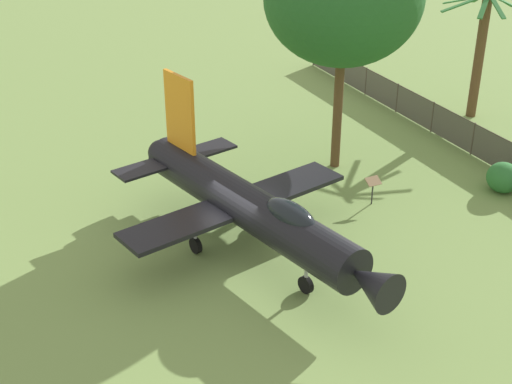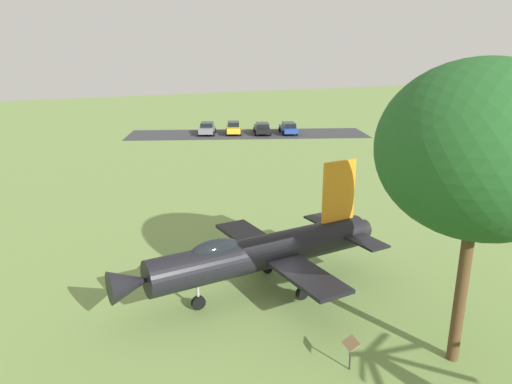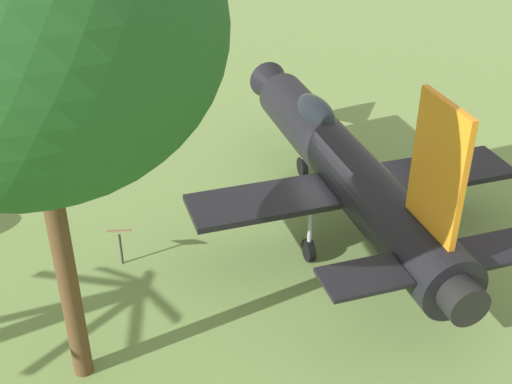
% 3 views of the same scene
% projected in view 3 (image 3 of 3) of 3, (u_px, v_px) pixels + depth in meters
% --- Properties ---
extents(ground_plane, '(200.00, 200.00, 0.00)m').
position_uv_depth(ground_plane, '(343.00, 228.00, 18.95)').
color(ground_plane, '#75934C').
extents(display_jet, '(8.96, 12.58, 5.54)m').
position_uv_depth(display_jet, '(342.00, 162.00, 18.21)').
color(display_jet, black).
rests_on(display_jet, ground_plane).
extents(shade_tree, '(6.56, 6.27, 10.22)m').
position_uv_depth(shade_tree, '(21.00, 30.00, 10.50)').
color(shade_tree, brown).
rests_on(shade_tree, ground_plane).
extents(info_plaque, '(0.65, 0.48, 1.14)m').
position_uv_depth(info_plaque, '(119.00, 236.00, 17.13)').
color(info_plaque, '#333333').
rests_on(info_plaque, ground_plane).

